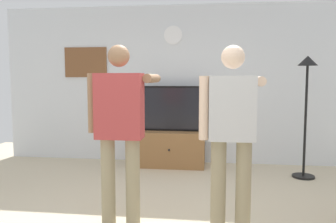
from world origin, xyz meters
The scene contains 8 objects.
back_wall centered at (0.00, 2.95, 1.35)m, with size 6.40×0.10×2.70m, color silver.
tv_stand centered at (-0.19, 2.60, 0.29)m, with size 1.12×0.54×0.58m.
television centered at (-0.19, 2.65, 0.96)m, with size 1.25×0.07×0.75m.
wall_clock centered at (-0.19, 2.89, 2.19)m, with size 0.31×0.31×0.03m, color white.
framed_picture centered at (-1.75, 2.90, 1.74)m, with size 0.76×0.04×0.52m, color brown.
floor_lamp centered at (1.84, 2.17, 1.28)m, with size 0.32×0.32×1.78m.
person_standing_nearer_lamp centered at (-0.40, 0.23, 1.02)m, with size 0.63×0.78×1.78m.
person_standing_nearer_couch centered at (0.67, 0.12, 1.00)m, with size 0.59×0.78×1.75m.
Camera 1 is at (0.49, -3.01, 1.47)m, focal length 36.80 mm.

